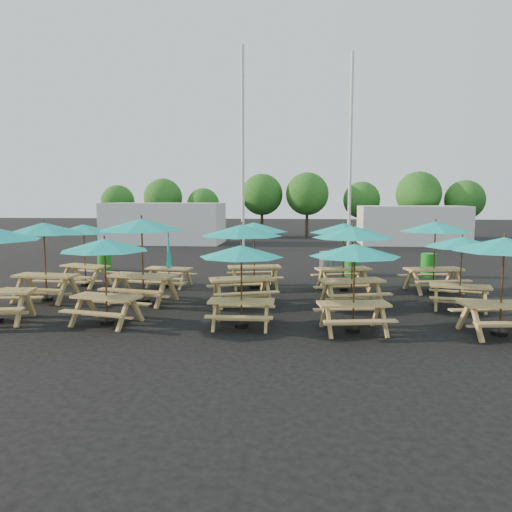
# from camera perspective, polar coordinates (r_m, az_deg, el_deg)

# --- Properties ---
(ground) EXTENTS (120.00, 120.00, 0.00)m
(ground) POSITION_cam_1_polar(r_m,az_deg,el_deg) (16.28, -0.51, -4.46)
(ground) COLOR black
(ground) RESTS_ON ground
(picnic_unit_1) EXTENTS (2.62, 2.62, 2.42)m
(picnic_unit_1) POSITION_cam_1_polar(r_m,az_deg,el_deg) (16.39, -23.10, 2.56)
(picnic_unit_1) COLOR tan
(picnic_unit_1) RESTS_ON ground
(picnic_unit_2) EXTENTS (2.83, 2.83, 2.23)m
(picnic_unit_2) POSITION_cam_1_polar(r_m,az_deg,el_deg) (18.74, -19.09, 2.65)
(picnic_unit_2) COLOR tan
(picnic_unit_2) RESTS_ON ground
(picnic_unit_3) EXTENTS (2.57, 2.57, 2.17)m
(picnic_unit_3) POSITION_cam_1_polar(r_m,az_deg,el_deg) (12.79, -16.90, 0.79)
(picnic_unit_3) COLOR tan
(picnic_unit_3) RESTS_ON ground
(picnic_unit_4) EXTENTS (3.04, 3.04, 2.56)m
(picnic_unit_4) POSITION_cam_1_polar(r_m,az_deg,el_deg) (15.14, -12.93, 3.08)
(picnic_unit_4) COLOR tan
(picnic_unit_4) RESTS_ON ground
(picnic_unit_5) EXTENTS (1.80, 1.63, 2.03)m
(picnic_unit_5) POSITION_cam_1_polar(r_m,az_deg,el_deg) (17.88, -9.93, -0.85)
(picnic_unit_5) COLOR tan
(picnic_unit_5) RESTS_ON ground
(picnic_unit_6) EXTENTS (2.07, 2.07, 2.03)m
(picnic_unit_6) POSITION_cam_1_polar(r_m,az_deg,el_deg) (11.94, -1.70, 0.11)
(picnic_unit_6) COLOR tan
(picnic_unit_6) RESTS_ON ground
(picnic_unit_7) EXTENTS (3.06, 3.06, 2.39)m
(picnic_unit_7) POSITION_cam_1_polar(r_m,az_deg,el_deg) (14.54, -1.67, 2.52)
(picnic_unit_7) COLOR tan
(picnic_unit_7) RESTS_ON ground
(picnic_unit_8) EXTENTS (2.78, 2.78, 2.32)m
(picnic_unit_8) POSITION_cam_1_polar(r_m,az_deg,el_deg) (17.25, -0.19, 2.97)
(picnic_unit_8) COLOR tan
(picnic_unit_8) RESTS_ON ground
(picnic_unit_9) EXTENTS (2.44, 2.44, 2.11)m
(picnic_unit_9) POSITION_cam_1_polar(r_m,az_deg,el_deg) (11.72, 11.21, 0.19)
(picnic_unit_9) COLOR tan
(picnic_unit_9) RESTS_ON ground
(picnic_unit_10) EXTENTS (2.90, 2.90, 2.34)m
(picnic_unit_10) POSITION_cam_1_polar(r_m,az_deg,el_deg) (14.60, 11.00, 2.25)
(picnic_unit_10) COLOR tan
(picnic_unit_10) RESTS_ON ground
(picnic_unit_11) EXTENTS (2.88, 2.88, 2.31)m
(picnic_unit_11) POSITION_cam_1_polar(r_m,az_deg,el_deg) (17.05, 10.02, 2.81)
(picnic_unit_11) COLOR tan
(picnic_unit_11) RESTS_ON ground
(picnic_unit_12) EXTENTS (2.57, 2.57, 2.28)m
(picnic_unit_12) POSITION_cam_1_polar(r_m,az_deg,el_deg) (12.54, 26.50, 0.73)
(picnic_unit_12) COLOR tan
(picnic_unit_12) RESTS_ON ground
(picnic_unit_13) EXTENTS (2.50, 2.50, 2.08)m
(picnic_unit_13) POSITION_cam_1_polar(r_m,az_deg,el_deg) (15.03, 22.49, 1.13)
(picnic_unit_13) COLOR tan
(picnic_unit_13) RESTS_ON ground
(picnic_unit_14) EXTENTS (2.86, 2.86, 2.38)m
(picnic_unit_14) POSITION_cam_1_polar(r_m,az_deg,el_deg) (17.60, 19.82, 2.83)
(picnic_unit_14) COLOR tan
(picnic_unit_14) RESTS_ON ground
(waste_bin_0) EXTENTS (0.59, 0.59, 0.94)m
(waste_bin_0) POSITION_cam_1_polar(r_m,az_deg,el_deg) (22.57, -16.93, -0.42)
(waste_bin_0) COLOR #18881C
(waste_bin_0) RESTS_ON ground
(waste_bin_1) EXTENTS (0.59, 0.59, 0.94)m
(waste_bin_1) POSITION_cam_1_polar(r_m,az_deg,el_deg) (20.82, 8.04, -0.78)
(waste_bin_1) COLOR gray
(waste_bin_1) RESTS_ON ground
(waste_bin_2) EXTENTS (0.59, 0.59, 0.94)m
(waste_bin_2) POSITION_cam_1_polar(r_m,az_deg,el_deg) (20.58, 10.90, -0.92)
(waste_bin_2) COLOR #18881C
(waste_bin_2) RESTS_ON ground
(waste_bin_3) EXTENTS (0.59, 0.59, 0.94)m
(waste_bin_3) POSITION_cam_1_polar(r_m,az_deg,el_deg) (21.05, 19.09, -0.99)
(waste_bin_3) COLOR #18881C
(waste_bin_3) RESTS_ON ground
(mast_0) EXTENTS (0.20, 0.20, 12.00)m
(mast_0) POSITION_cam_1_polar(r_m,az_deg,el_deg) (30.25, -1.53, 12.08)
(mast_0) COLOR silver
(mast_0) RESTS_ON ground
(mast_1) EXTENTS (0.20, 0.20, 12.00)m
(mast_1) POSITION_cam_1_polar(r_m,az_deg,el_deg) (32.14, 10.75, 11.64)
(mast_1) COLOR silver
(mast_1) RESTS_ON ground
(event_tent_0) EXTENTS (8.00, 4.00, 2.80)m
(event_tent_0) POSITION_cam_1_polar(r_m,az_deg,el_deg) (35.29, -10.43, 3.72)
(event_tent_0) COLOR silver
(event_tent_0) RESTS_ON ground
(event_tent_1) EXTENTS (7.00, 4.00, 2.60)m
(event_tent_1) POSITION_cam_1_polar(r_m,az_deg,el_deg) (35.70, 17.37, 3.39)
(event_tent_1) COLOR silver
(event_tent_1) RESTS_ON ground
(tree_0) EXTENTS (2.80, 2.80, 4.24)m
(tree_0) POSITION_cam_1_polar(r_m,az_deg,el_deg) (44.05, -15.52, 6.01)
(tree_0) COLOR #382314
(tree_0) RESTS_ON ground
(tree_1) EXTENTS (3.11, 3.11, 4.72)m
(tree_1) POSITION_cam_1_polar(r_m,az_deg,el_deg) (41.40, -10.57, 6.55)
(tree_1) COLOR #382314
(tree_1) RESTS_ON ground
(tree_2) EXTENTS (2.59, 2.59, 3.93)m
(tree_2) POSITION_cam_1_polar(r_m,az_deg,el_deg) (40.36, -6.05, 5.88)
(tree_2) COLOR #382314
(tree_2) RESTS_ON ground
(tree_3) EXTENTS (3.36, 3.36, 5.09)m
(tree_3) POSITION_cam_1_polar(r_m,az_deg,el_deg) (40.75, 0.69, 7.02)
(tree_3) COLOR #382314
(tree_3) RESTS_ON ground
(tree_4) EXTENTS (3.41, 3.41, 5.17)m
(tree_4) POSITION_cam_1_polar(r_m,az_deg,el_deg) (40.15, 5.87, 7.07)
(tree_4) COLOR #382314
(tree_4) RESTS_ON ground
(tree_5) EXTENTS (2.94, 2.94, 4.45)m
(tree_5) POSITION_cam_1_polar(r_m,az_deg,el_deg) (40.82, 11.98, 6.27)
(tree_5) COLOR #382314
(tree_5) RESTS_ON ground
(tree_6) EXTENTS (3.38, 3.38, 5.13)m
(tree_6) POSITION_cam_1_polar(r_m,az_deg,el_deg) (39.72, 18.08, 6.74)
(tree_6) COLOR #382314
(tree_6) RESTS_ON ground
(tree_7) EXTENTS (2.95, 2.95, 4.48)m
(tree_7) POSITION_cam_1_polar(r_m,az_deg,el_deg) (40.61, 22.75, 5.93)
(tree_7) COLOR #382314
(tree_7) RESTS_ON ground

